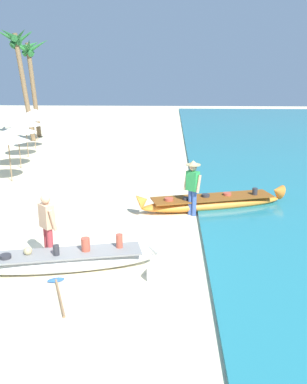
# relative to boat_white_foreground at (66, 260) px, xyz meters

# --- Properties ---
(ground_plane) EXTENTS (80.00, 80.00, 0.00)m
(ground_plane) POSITION_rel_boat_white_foreground_xyz_m (-0.22, 0.99, -0.25)
(ground_plane) COLOR beige
(boat_white_foreground) EXTENTS (4.25, 1.49, 0.74)m
(boat_white_foreground) POSITION_rel_boat_white_foreground_xyz_m (0.00, 0.00, 0.00)
(boat_white_foreground) COLOR white
(boat_white_foreground) RESTS_ON ground
(boat_orange_midground) EXTENTS (4.85, 2.02, 0.73)m
(boat_orange_midground) POSITION_rel_boat_white_foreground_xyz_m (3.63, 4.34, -0.01)
(boat_orange_midground) COLOR orange
(boat_orange_midground) RESTS_ON ground
(person_vendor_hatted) EXTENTS (0.55, 0.50, 1.71)m
(person_vendor_hatted) POSITION_rel_boat_white_foreground_xyz_m (2.96, 3.77, 0.74)
(person_vendor_hatted) COLOR #3D5BA8
(person_vendor_hatted) RESTS_ON ground
(person_tourist_customer) EXTENTS (0.52, 0.52, 1.65)m
(person_tourist_customer) POSITION_rel_boat_white_foreground_xyz_m (-0.46, 0.37, 0.69)
(person_tourist_customer) COLOR #B2383D
(person_tourist_customer) RESTS_ON ground
(parasol_row_0) EXTENTS (1.60, 1.60, 1.91)m
(parasol_row_0) POSITION_rel_boat_white_foreground_xyz_m (-3.95, 7.45, 1.50)
(parasol_row_0) COLOR #8E6B47
(parasol_row_0) RESTS_ON ground
(parasol_row_1) EXTENTS (1.60, 1.60, 1.91)m
(parasol_row_1) POSITION_rel_boat_white_foreground_xyz_m (-4.38, 9.73, 1.50)
(parasol_row_1) COLOR #8E6B47
(parasol_row_1) RESTS_ON ground
(parasol_row_2) EXTENTS (1.60, 1.60, 1.91)m
(parasol_row_2) POSITION_rel_boat_white_foreground_xyz_m (-4.81, 12.07, 1.50)
(parasol_row_2) COLOR #8E6B47
(parasol_row_2) RESTS_ON ground
(parasol_row_3) EXTENTS (1.60, 1.60, 1.91)m
(parasol_row_3) POSITION_rel_boat_white_foreground_xyz_m (-5.16, 14.36, 1.50)
(parasol_row_3) COLOR #8E6B47
(parasol_row_3) RESTS_ON ground
(parasol_row_4) EXTENTS (1.60, 1.60, 1.91)m
(parasol_row_4) POSITION_rel_boat_white_foreground_xyz_m (-5.86, 16.98, 1.50)
(parasol_row_4) COLOR #8E6B47
(parasol_row_4) RESTS_ON ground
(palm_tree_tall_inland) EXTENTS (2.52, 2.26, 6.06)m
(palm_tree_tall_inland) POSITION_rel_boat_white_foreground_xyz_m (-6.44, 18.48, 4.49)
(palm_tree_tall_inland) COLOR brown
(palm_tree_tall_inland) RESTS_ON ground
(palm_tree_far_behind) EXTENTS (2.37, 3.02, 6.50)m
(palm_tree_far_behind) POSITION_rel_boat_white_foreground_xyz_m (-6.59, 16.92, 5.04)
(palm_tree_far_behind) COLOR brown
(palm_tree_far_behind) RESTS_ON ground
(cooler_box) EXTENTS (0.58, 0.53, 0.32)m
(cooler_box) POSITION_rel_boat_white_foreground_xyz_m (2.11, -0.35, -0.09)
(cooler_box) COLOR silver
(cooler_box) RESTS_ON ground
(paddle) EXTENTS (0.74, 1.52, 0.05)m
(paddle) POSITION_rel_boat_white_foreground_xyz_m (0.06, -0.93, -0.22)
(paddle) COLOR #8E6B47
(paddle) RESTS_ON ground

